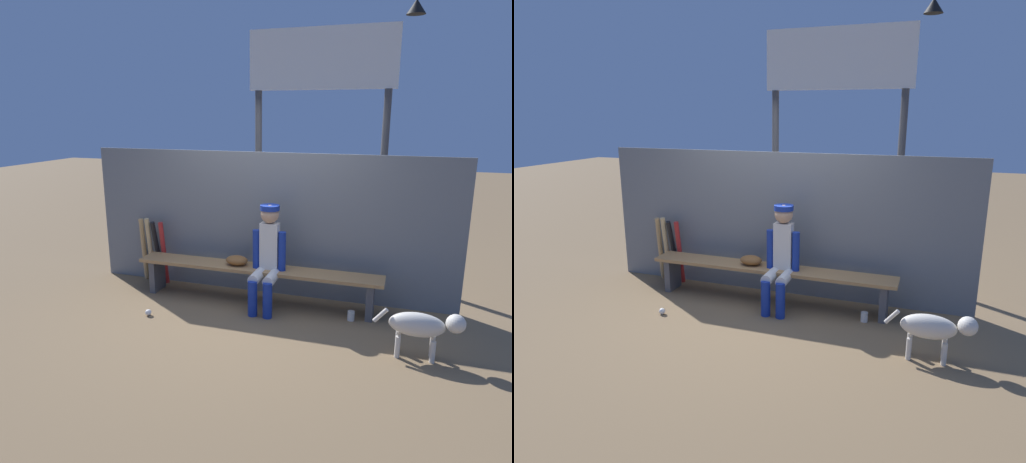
# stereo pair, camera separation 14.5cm
# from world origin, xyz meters

# --- Properties ---
(ground_plane) EXTENTS (30.00, 30.00, 0.00)m
(ground_plane) POSITION_xyz_m (0.00, 0.00, 0.00)
(ground_plane) COLOR brown
(chainlink_fence) EXTENTS (4.77, 0.03, 1.83)m
(chainlink_fence) POSITION_xyz_m (0.00, 0.38, 0.92)
(chainlink_fence) COLOR slate
(chainlink_fence) RESTS_ON ground_plane
(dugout_bench) EXTENTS (3.07, 0.36, 0.47)m
(dugout_bench) POSITION_xyz_m (0.00, 0.00, 0.37)
(dugout_bench) COLOR #AD7F4C
(dugout_bench) RESTS_ON ground_plane
(player_seated) EXTENTS (0.41, 0.55, 1.25)m
(player_seated) POSITION_xyz_m (0.17, -0.11, 0.68)
(player_seated) COLOR silver
(player_seated) RESTS_ON ground_plane
(baseball_glove) EXTENTS (0.28, 0.20, 0.12)m
(baseball_glove) POSITION_xyz_m (-0.25, 0.00, 0.53)
(baseball_glove) COLOR brown
(baseball_glove) RESTS_ON dugout_bench
(bat_aluminum_red) EXTENTS (0.08, 0.16, 0.88)m
(bat_aluminum_red) POSITION_xyz_m (-1.39, 0.22, 0.44)
(bat_aluminum_red) COLOR #B22323
(bat_aluminum_red) RESTS_ON ground_plane
(bat_aluminum_black) EXTENTS (0.07, 0.27, 0.88)m
(bat_aluminum_black) POSITION_xyz_m (-1.53, 0.29, 0.44)
(bat_aluminum_black) COLOR black
(bat_aluminum_black) RESTS_ON ground_plane
(bat_wood_natural) EXTENTS (0.08, 0.21, 0.92)m
(bat_wood_natural) POSITION_xyz_m (-1.62, 0.25, 0.46)
(bat_wood_natural) COLOR tan
(bat_wood_natural) RESTS_ON ground_plane
(bat_wood_tan) EXTENTS (0.08, 0.15, 0.89)m
(bat_wood_tan) POSITION_xyz_m (-1.75, 0.30, 0.45)
(bat_wood_tan) COLOR tan
(bat_wood_tan) RESTS_ON ground_plane
(baseball) EXTENTS (0.07, 0.07, 0.07)m
(baseball) POSITION_xyz_m (-1.08, -0.76, 0.04)
(baseball) COLOR white
(baseball) RESTS_ON ground_plane
(cup_on_ground) EXTENTS (0.08, 0.08, 0.11)m
(cup_on_ground) POSITION_xyz_m (1.19, -0.15, 0.06)
(cup_on_ground) COLOR silver
(cup_on_ground) RESTS_ON ground_plane
(cup_on_bench) EXTENTS (0.08, 0.08, 0.11)m
(cup_on_bench) POSITION_xyz_m (0.07, 0.04, 0.52)
(cup_on_bench) COLOR #1E47AD
(cup_on_bench) RESTS_ON dugout_bench
(scoreboard) EXTENTS (2.32, 0.27, 3.66)m
(scoreboard) POSITION_xyz_m (0.51, 1.52, 2.59)
(scoreboard) COLOR #3F3F42
(scoreboard) RESTS_ON ground_plane
(dog) EXTENTS (0.84, 0.20, 0.49)m
(dog) POSITION_xyz_m (1.93, -0.78, 0.34)
(dog) COLOR beige
(dog) RESTS_ON ground_plane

